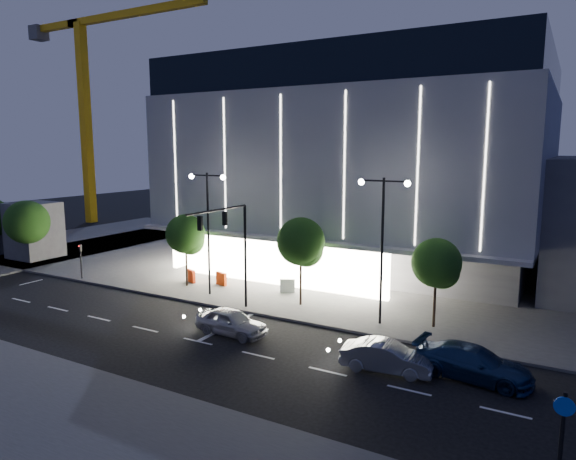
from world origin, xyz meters
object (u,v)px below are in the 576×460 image
(street_lamp_west, at_px, (208,215))
(car_second, at_px, (387,357))
(tree_mid, at_px, (301,244))
(car_lead, at_px, (231,322))
(barrier_c, at_px, (221,279))
(cycle_sign_pole, at_px, (560,449))
(tower_crane, at_px, (88,78))
(barrier_d, at_px, (288,286))
(traffic_mast, at_px, (232,238))
(ped_signal_far, at_px, (81,258))
(tree_right, at_px, (437,266))
(tree_left, at_px, (186,236))
(car_third, at_px, (473,363))
(barrier_a, at_px, (191,276))
(street_lamp_east, at_px, (383,229))

(street_lamp_west, xyz_separation_m, car_second, (15.47, -6.06, -5.23))
(tree_mid, distance_m, car_lead, 7.67)
(car_lead, relative_size, barrier_c, 4.03)
(cycle_sign_pole, bearing_deg, tower_crane, 149.76)
(tree_mid, relative_size, barrier_d, 5.59)
(traffic_mast, distance_m, ped_signal_far, 16.35)
(cycle_sign_pole, xyz_separation_m, barrier_d, (-18.25, 16.67, -1.64))
(street_lamp_west, height_order, barrier_d, street_lamp_west)
(street_lamp_west, xyz_separation_m, barrier_c, (-0.78, 2.44, -5.31))
(barrier_c, bearing_deg, traffic_mast, -30.10)
(street_lamp_west, xyz_separation_m, tree_right, (16.03, 1.02, -2.07))
(tree_left, relative_size, barrier_c, 5.20)
(tower_crane, distance_m, car_lead, 55.55)
(tree_mid, distance_m, barrier_d, 4.83)
(tree_mid, xyz_separation_m, car_third, (12.21, -5.88, -3.56))
(car_second, relative_size, car_third, 0.82)
(street_lamp_west, bearing_deg, tree_right, 3.64)
(cycle_sign_pole, distance_m, car_lead, 18.78)
(tower_crane, distance_m, barrier_a, 44.54)
(street_lamp_west, relative_size, barrier_c, 8.18)
(tower_crane, bearing_deg, barrier_c, -27.77)
(tower_crane, height_order, barrier_a, tower_crane)
(street_lamp_east, xyz_separation_m, barrier_c, (-13.78, 2.44, -5.31))
(tree_mid, height_order, barrier_a, tree_mid)
(tower_crane, xyz_separation_m, tree_mid, (44.95, -20.98, -16.17))
(cycle_sign_pole, height_order, barrier_c, cycle_sign_pole)
(tower_crane, height_order, barrier_c, tower_crane)
(barrier_d, bearing_deg, tower_crane, 132.14)
(street_lamp_west, bearing_deg, barrier_a, 150.26)
(traffic_mast, relative_size, barrier_c, 6.43)
(street_lamp_east, height_order, cycle_sign_pole, street_lamp_east)
(cycle_sign_pole, height_order, car_lead, cycle_sign_pole)
(street_lamp_east, xyz_separation_m, ped_signal_far, (-25.00, -1.50, -4.07))
(tree_left, relative_size, barrier_a, 5.20)
(tree_right, xyz_separation_m, car_lead, (-10.03, -6.70, -3.13))
(street_lamp_east, relative_size, tree_left, 1.57)
(ped_signal_far, xyz_separation_m, tree_left, (9.03, 2.52, 2.15))
(tree_mid, relative_size, barrier_c, 5.59)
(traffic_mast, relative_size, car_lead, 1.60)
(barrier_a, bearing_deg, car_third, 3.82)
(traffic_mast, distance_m, street_lamp_east, 9.43)
(street_lamp_east, bearing_deg, barrier_d, 159.05)
(tree_mid, distance_m, car_second, 11.60)
(car_third, relative_size, barrier_a, 4.87)
(street_lamp_west, height_order, barrier_c, street_lamp_west)
(street_lamp_east, bearing_deg, barrier_c, 169.96)
(car_lead, bearing_deg, barrier_d, 10.76)
(cycle_sign_pole, xyz_separation_m, car_second, (-7.53, 7.45, -1.56))
(cycle_sign_pole, distance_m, car_third, 9.55)
(traffic_mast, bearing_deg, tree_right, 17.02)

